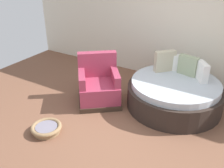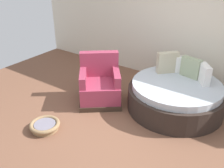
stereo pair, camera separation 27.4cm
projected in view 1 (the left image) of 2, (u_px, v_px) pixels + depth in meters
The scene contains 5 objects.
ground_plane at pixel (127, 131), 4.25m from camera, with size 8.00×8.00×0.02m, color brown.
back_wall at pixel (181, 19), 5.41m from camera, with size 8.00×0.12×2.81m, color silver.
round_daybed at pixel (174, 93), 4.83m from camera, with size 1.78×1.78×0.96m.
red_armchair at pixel (99, 86), 4.98m from camera, with size 1.12×1.12×0.94m.
pet_basket at pixel (46, 128), 4.19m from camera, with size 0.51×0.51×0.13m.
Camera 1 is at (1.56, -3.05, 2.64)m, focal length 40.62 mm.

